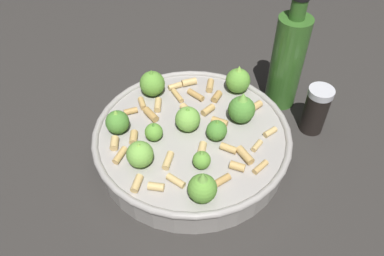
% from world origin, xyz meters
% --- Properties ---
extents(ground_plane, '(2.40, 2.40, 0.00)m').
position_xyz_m(ground_plane, '(0.00, 0.00, 0.00)').
color(ground_plane, '#2D2B28').
extents(cooking_pan, '(0.33, 0.33, 0.11)m').
position_xyz_m(cooking_pan, '(0.00, 0.00, 0.03)').
color(cooking_pan, '#9E9993').
rests_on(cooking_pan, ground).
extents(pepper_shaker, '(0.04, 0.04, 0.09)m').
position_xyz_m(pepper_shaker, '(0.21, -0.08, 0.05)').
color(pepper_shaker, black).
rests_on(pepper_shaker, ground).
extents(olive_oil_bottle, '(0.06, 0.06, 0.23)m').
position_xyz_m(olive_oil_bottle, '(0.22, 0.01, 0.10)').
color(olive_oil_bottle, '#336023').
rests_on(olive_oil_bottle, ground).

